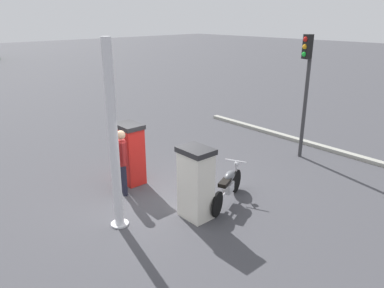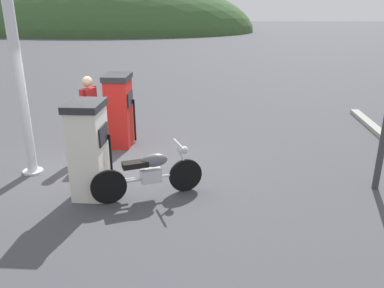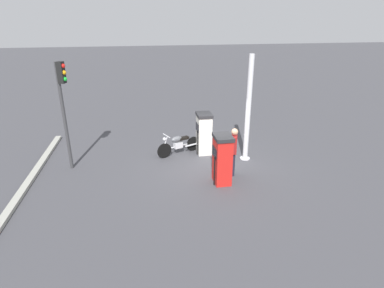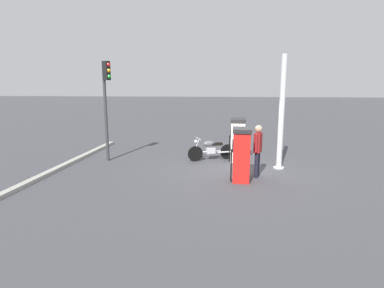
% 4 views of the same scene
% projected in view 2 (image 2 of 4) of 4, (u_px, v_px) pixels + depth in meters
% --- Properties ---
extents(ground_plane, '(120.00, 120.00, 0.00)m').
position_uv_depth(ground_plane, '(110.00, 166.00, 8.41)').
color(ground_plane, '#424247').
extents(fuel_pump_near, '(0.66, 0.80, 1.72)m').
position_uv_depth(fuel_pump_near, '(89.00, 149.00, 6.88)').
color(fuel_pump_near, silver).
rests_on(fuel_pump_near, ground).
extents(fuel_pump_far, '(0.64, 0.81, 1.71)m').
position_uv_depth(fuel_pump_far, '(119.00, 110.00, 9.34)').
color(fuel_pump_far, red).
rests_on(fuel_pump_far, ground).
extents(motorcycle_near_pump, '(1.89, 0.88, 0.95)m').
position_uv_depth(motorcycle_near_pump, '(150.00, 172.00, 6.94)').
color(motorcycle_near_pump, black).
rests_on(motorcycle_near_pump, ground).
extents(attendant_person, '(0.31, 0.57, 1.75)m').
position_uv_depth(attendant_person, '(90.00, 109.00, 8.86)').
color(attendant_person, '#1E1E2D').
rests_on(attendant_person, ground).
extents(canopy_support_pole, '(0.40, 0.40, 4.10)m').
position_uv_depth(canopy_support_pole, '(19.00, 76.00, 7.42)').
color(canopy_support_pole, silver).
rests_on(canopy_support_pole, ground).
extents(distant_hill_main, '(33.13, 17.09, 11.33)m').
position_uv_depth(distant_hill_main, '(103.00, 32.00, 43.56)').
color(distant_hill_main, '#38562D').
rests_on(distant_hill_main, ground).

